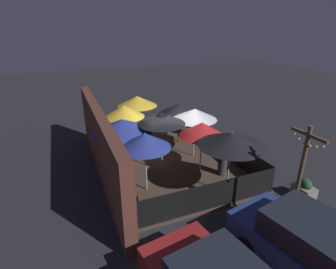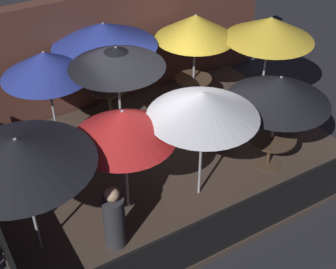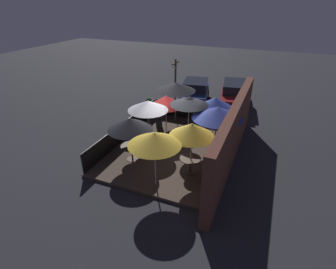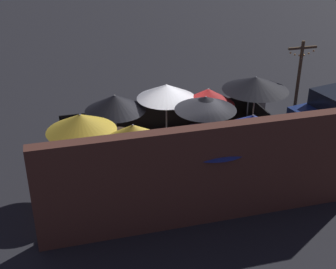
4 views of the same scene
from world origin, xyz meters
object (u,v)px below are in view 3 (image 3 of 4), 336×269
(patio_umbrella_4, at_px, (148,105))
(parked_car_0, at_px, (195,92))
(patio_chair_1, at_px, (160,147))
(patio_umbrella_7, at_px, (189,101))
(patio_umbrella_8, at_px, (176,87))
(dining_table_0, at_px, (215,142))
(patio_chair_0, at_px, (227,121))
(patio_umbrella_1, at_px, (130,124))
(patio_umbrella_2, at_px, (192,130))
(patio_umbrella_6, at_px, (166,101))
(patio_umbrella_3, at_px, (215,103))
(parked_car_1, at_px, (234,93))
(dining_table_2, at_px, (190,161))
(patron_0, at_px, (159,117))
(patio_umbrella_5, at_px, (155,139))
(light_post, at_px, (175,81))
(patio_umbrella_0, at_px, (217,113))
(dining_table_1, at_px, (132,148))
(planter_box, at_px, (149,104))

(patio_umbrella_4, xyz_separation_m, parked_car_0, (-6.58, 0.35, -1.29))
(parked_car_0, bearing_deg, patio_chair_1, -5.77)
(patio_umbrella_7, xyz_separation_m, patio_umbrella_8, (-2.33, -1.58, -0.19))
(dining_table_0, bearing_deg, patio_chair_0, 178.91)
(patio_umbrella_1, relative_size, patio_umbrella_2, 0.90)
(patio_umbrella_6, height_order, patio_chair_1, patio_umbrella_6)
(patio_chair_1, height_order, parked_car_0, parked_car_0)
(patio_umbrella_3, distance_m, patio_umbrella_6, 2.51)
(patio_umbrella_4, xyz_separation_m, patio_chair_1, (1.00, 1.07, -1.50))
(patio_umbrella_8, xyz_separation_m, patio_chair_1, (4.04, 0.83, -1.56))
(patio_umbrella_3, height_order, patio_umbrella_6, patio_umbrella_3)
(patio_umbrella_6, height_order, dining_table_0, patio_umbrella_6)
(patio_umbrella_1, bearing_deg, patio_chair_1, 122.69)
(patio_umbrella_3, relative_size, dining_table_0, 2.63)
(patio_chair_0, relative_size, parked_car_1, 0.20)
(patio_umbrella_1, xyz_separation_m, patio_umbrella_7, (-2.41, 1.84, 0.48))
(patio_umbrella_7, distance_m, parked_car_0, 6.24)
(patio_umbrella_2, relative_size, dining_table_2, 2.60)
(patio_umbrella_6, distance_m, patron_0, 1.56)
(patio_umbrella_5, bearing_deg, patio_umbrella_6, -162.26)
(patio_umbrella_2, relative_size, patio_umbrella_4, 1.01)
(patio_chair_1, xyz_separation_m, parked_car_0, (-7.57, -0.71, 0.21))
(patio_umbrella_1, xyz_separation_m, patio_chair_1, (-0.70, 1.08, -1.28))
(patio_umbrella_6, distance_m, patio_umbrella_7, 1.62)
(patio_umbrella_3, distance_m, patio_umbrella_5, 4.83)
(patio_umbrella_5, relative_size, dining_table_0, 2.74)
(patio_umbrella_2, xyz_separation_m, light_post, (-6.79, -3.32, -0.27))
(patio_chair_0, distance_m, patron_0, 3.80)
(patio_chair_0, bearing_deg, patio_umbrella_1, -34.37)
(patron_0, bearing_deg, parked_car_0, -78.84)
(patio_umbrella_2, bearing_deg, patio_umbrella_0, 164.34)
(patio_umbrella_1, distance_m, dining_table_2, 3.01)
(dining_table_1, xyz_separation_m, patio_chair_1, (-0.70, 1.08, -0.05))
(dining_table_1, bearing_deg, patio_chair_0, 144.54)
(patio_umbrella_1, xyz_separation_m, patron_0, (-3.59, -0.30, -1.23))
(planter_box, xyz_separation_m, parked_car_0, (-2.33, 2.49, 0.49))
(patio_umbrella_4, height_order, patio_chair_0, patio_umbrella_4)
(patio_umbrella_7, bearing_deg, light_post, -151.38)
(parked_car_1, bearing_deg, light_post, -68.51)
(patio_umbrella_8, relative_size, dining_table_0, 2.75)
(patio_umbrella_0, height_order, parked_car_0, patio_umbrella_0)
(patio_umbrella_6, height_order, patio_umbrella_8, patio_umbrella_8)
(patio_umbrella_8, relative_size, patron_0, 1.84)
(patio_umbrella_4, bearing_deg, patio_umbrella_6, 164.07)
(patio_umbrella_4, bearing_deg, patron_0, -170.69)
(patio_chair_0, distance_m, parked_car_0, 4.66)
(patio_umbrella_6, xyz_separation_m, dining_table_0, (0.99, 2.90, -1.26))
(patio_umbrella_4, xyz_separation_m, planter_box, (-4.25, -2.14, -1.79))
(dining_table_1, xyz_separation_m, light_post, (-6.84, -0.58, 1.17))
(patio_umbrella_0, xyz_separation_m, patio_umbrella_7, (-0.39, -1.45, 0.21))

